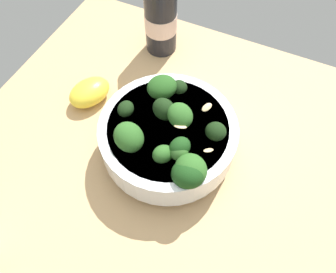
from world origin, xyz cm
name	(u,v)px	position (x,y,z in cm)	size (l,w,h in cm)	color
ground_plane	(164,182)	(0.00, 0.00, -2.12)	(69.80, 69.80, 4.25)	tan
bowl_of_broccoli	(168,136)	(4.39, 1.24, 4.75)	(20.73, 20.73, 11.09)	white
lemon_wedge	(90,92)	(8.34, 18.35, 1.93)	(7.68, 5.38, 3.85)	yellow
bottle_tall	(161,18)	(25.74, 12.73, 7.08)	(6.08, 6.08, 15.83)	black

